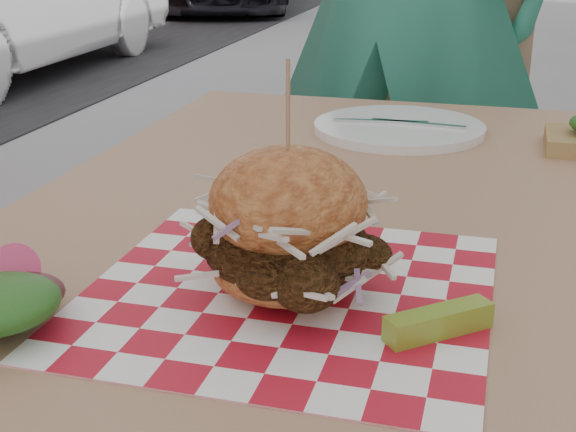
% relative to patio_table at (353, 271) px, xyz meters
% --- Properties ---
extents(patio_table, '(0.80, 1.20, 0.75)m').
position_rel_patio_table_xyz_m(patio_table, '(0.00, 0.00, 0.00)').
color(patio_table, tan).
rests_on(patio_table, ground).
extents(patio_chair, '(0.49, 0.50, 0.95)m').
position_rel_patio_table_xyz_m(patio_chair, '(-0.02, 0.98, -0.12)').
color(patio_chair, tan).
rests_on(patio_chair, ground).
extents(paper_liner, '(0.36, 0.36, 0.00)m').
position_rel_patio_table_xyz_m(paper_liner, '(-0.02, -0.24, 0.08)').
color(paper_liner, red).
rests_on(paper_liner, patio_table).
extents(sandwich, '(0.19, 0.19, 0.21)m').
position_rel_patio_table_xyz_m(sandwich, '(-0.02, -0.24, 0.14)').
color(sandwich, '#BF7035').
rests_on(sandwich, paper_liner).
extents(pickle_spear, '(0.09, 0.08, 0.02)m').
position_rel_patio_table_xyz_m(pickle_spear, '(0.12, -0.28, 0.09)').
color(pickle_spear, olive).
rests_on(pickle_spear, paper_liner).
extents(place_setting, '(0.27, 0.27, 0.02)m').
position_rel_patio_table_xyz_m(place_setting, '(0.00, 0.37, 0.09)').
color(place_setting, white).
rests_on(place_setting, patio_table).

